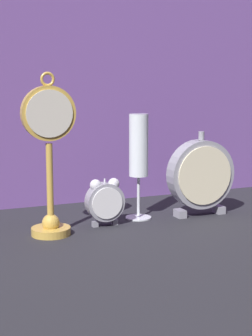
{
  "coord_description": "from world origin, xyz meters",
  "views": [
    {
      "loc": [
        -0.47,
        -1.05,
        0.33
      ],
      "look_at": [
        0.0,
        0.08,
        0.13
      ],
      "focal_mm": 60.0,
      "sensor_mm": 36.0,
      "label": 1
    }
  ],
  "objects": [
    {
      "name": "champagne_flute",
      "position": [
        0.05,
        0.11,
        0.15
      ],
      "size": [
        0.06,
        0.06,
        0.24
      ],
      "color": "silver",
      "rests_on": "ground_plane"
    },
    {
      "name": "alarm_clock_twin_bell",
      "position": [
        -0.05,
        0.08,
        0.06
      ],
      "size": [
        0.09,
        0.03,
        0.11
      ],
      "color": "gray",
      "rests_on": "ground_plane"
    },
    {
      "name": "fabric_backdrop_drape",
      "position": [
        0.0,
        0.33,
        0.37
      ],
      "size": [
        1.2,
        0.01,
        0.74
      ],
      "primitive_type": "cube",
      "color": "#6B478E",
      "rests_on": "ground_plane"
    },
    {
      "name": "ground_plane",
      "position": [
        0.0,
        0.0,
        0.0
      ],
      "size": [
        4.0,
        4.0,
        0.0
      ],
      "primitive_type": "plane",
      "color": "#232328"
    },
    {
      "name": "mantel_clock_silver",
      "position": [
        0.19,
        0.08,
        0.1
      ],
      "size": [
        0.16,
        0.04,
        0.2
      ],
      "color": "gray",
      "rests_on": "ground_plane"
    },
    {
      "name": "pocket_watch_on_stand",
      "position": [
        -0.18,
        0.06,
        0.16
      ],
      "size": [
        0.11,
        0.08,
        0.34
      ],
      "color": "gold",
      "rests_on": "ground_plane"
    }
  ]
}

